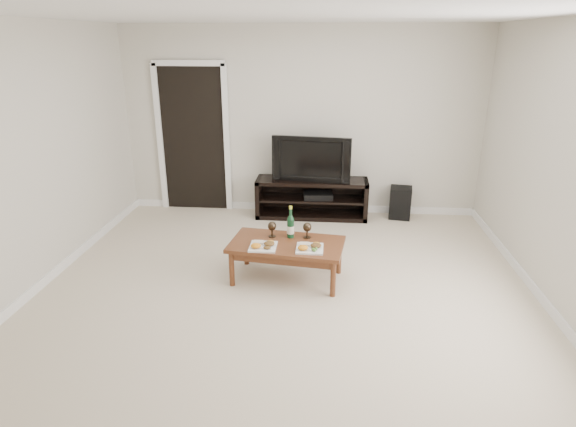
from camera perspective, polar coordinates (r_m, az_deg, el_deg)
The scene contains 14 objects.
floor at distance 4.68m, azimuth -0.68°, elevation -10.98°, with size 5.50×5.50×0.00m, color beige.
back_wall at distance 6.86m, azimuth 1.58°, elevation 10.76°, with size 5.00×0.04×2.60m, color beige.
ceiling at distance 4.01m, azimuth -0.84°, elevation 23.05°, with size 5.00×5.50×0.04m, color white.
doorway at distance 7.13m, azimuth -11.13°, elevation 8.52°, with size 0.90×0.02×2.05m, color black.
media_console at distance 6.83m, azimuth 2.83°, elevation 1.83°, with size 1.56×0.45×0.55m, color black.
television at distance 6.67m, azimuth 2.91°, elevation 6.63°, with size 1.08×0.14×0.62m, color black.
av_receiver at distance 6.80m, azimuth 3.58°, elevation 2.19°, with size 0.40×0.30×0.08m, color black.
subwoofer at distance 6.98m, azimuth 13.16°, elevation 1.27°, with size 0.29×0.29×0.44m, color black.
coffee_table at distance 5.07m, azimuth -0.15°, elevation -5.64°, with size 1.16×0.63×0.42m, color brown.
plate_left at distance 4.87m, azimuth -2.97°, elevation -3.68°, with size 0.27×0.27×0.07m, color white.
plate_right at distance 4.82m, azimuth 2.60°, elevation -3.91°, with size 0.27×0.27×0.07m, color white.
wine_bottle at distance 5.05m, azimuth 0.31°, elevation -0.99°, with size 0.07×0.07×0.35m, color #0E331A.
goblet_left at distance 5.10m, azimuth -1.90°, elevation -1.87°, with size 0.09×0.09×0.17m, color #32261B, non-canonical shape.
goblet_right at distance 5.08m, azimuth 2.28°, elevation -1.99°, with size 0.09×0.09×0.17m, color #32261B, non-canonical shape.
Camera 1 is at (0.40, -3.98, 2.42)m, focal length 30.00 mm.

